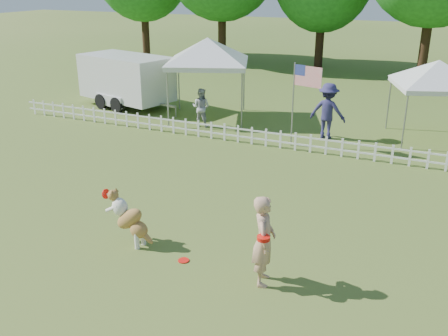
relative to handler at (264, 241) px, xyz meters
name	(u,v)px	position (x,y,z in m)	size (l,w,h in m)	color
ground	(184,249)	(-1.89, 0.41, -0.86)	(120.00, 120.00, 0.00)	#31521A
picket_fence	(288,141)	(-1.89, 7.41, -0.56)	(22.00, 0.08, 0.60)	white
handler	(264,241)	(0.00, 0.00, 0.00)	(0.63, 0.41, 1.72)	tan
dog	(130,219)	(-3.00, 0.19, -0.29)	(1.10, 0.37, 1.14)	brown
frisbee_on_turf	(184,260)	(-1.67, 0.03, -0.85)	(0.22, 0.22, 0.02)	red
canopy_tent_left	(208,80)	(-5.92, 9.80, 0.67)	(2.95, 2.95, 3.05)	silver
canopy_tent_right	(433,101)	(2.20, 10.50, 0.46)	(2.56, 2.56, 2.65)	silver
cargo_trailer	(127,81)	(-9.95, 10.12, 0.25)	(5.02, 2.21, 2.21)	silver
flag_pole	(293,105)	(-1.91, 7.84, 0.51)	(1.05, 0.11, 2.74)	gray
spectator_a	(201,107)	(-5.67, 8.68, -0.14)	(0.70, 0.54, 1.43)	#A7A7AC
spectator_b	(328,111)	(-1.05, 9.17, 0.10)	(1.24, 0.71, 1.91)	navy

